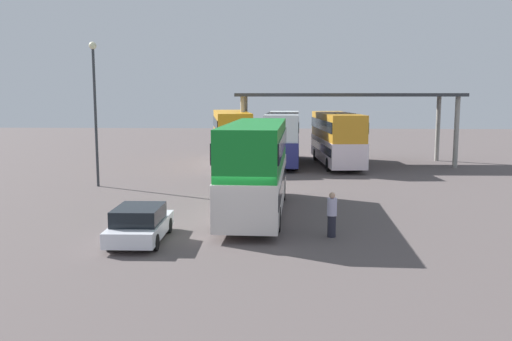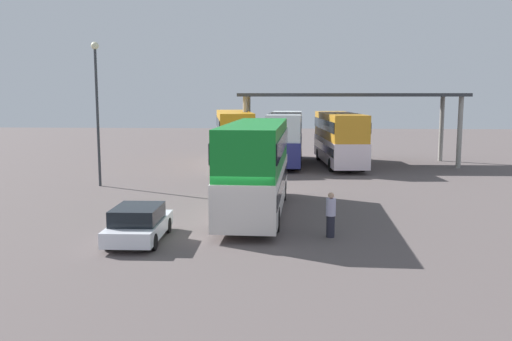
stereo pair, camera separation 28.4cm
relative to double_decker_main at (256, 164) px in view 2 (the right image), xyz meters
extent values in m
plane|color=#594F4E|center=(-0.30, -4.27, -2.29)|extent=(140.00, 140.00, 0.00)
cube|color=silver|center=(0.00, -0.01, -1.02)|extent=(2.82, 10.85, 1.83)
cube|color=#127E27|center=(0.00, -0.01, 0.89)|extent=(2.74, 10.64, 1.99)
cube|color=black|center=(0.00, -0.01, -0.80)|extent=(2.85, 10.42, 0.62)
cube|color=black|center=(0.00, -0.01, 0.99)|extent=(2.85, 10.42, 0.79)
cube|color=black|center=(0.18, 5.32, -0.75)|extent=(2.09, 0.17, 1.10)
cube|color=orange|center=(0.18, 5.32, 0.13)|extent=(1.72, 0.14, 0.36)
cylinder|color=black|center=(-1.00, 3.37, -1.79)|extent=(0.31, 1.01, 1.00)
cylinder|color=black|center=(1.22, 3.29, -1.79)|extent=(0.31, 1.01, 1.00)
cylinder|color=black|center=(-1.22, -3.31, -1.79)|extent=(0.31, 1.01, 1.00)
cylinder|color=black|center=(1.00, -3.39, -1.79)|extent=(0.31, 1.01, 1.00)
cube|color=white|center=(-4.07, -5.03, -1.79)|extent=(1.85, 4.04, 0.55)
cube|color=black|center=(-4.07, -5.23, -1.23)|extent=(1.67, 2.23, 0.58)
cylinder|color=black|center=(-4.90, -3.80, -1.99)|extent=(0.21, 0.60, 0.60)
cylinder|color=black|center=(-3.29, -3.77, -1.99)|extent=(0.21, 0.60, 0.60)
cylinder|color=black|center=(-4.86, -6.29, -1.99)|extent=(0.21, 0.60, 0.60)
cylinder|color=black|center=(-3.24, -6.26, -1.99)|extent=(0.21, 0.60, 0.60)
cube|color=white|center=(-2.83, 18.03, -1.02)|extent=(4.19, 11.65, 1.83)
cube|color=orange|center=(-2.83, 18.03, 0.88)|extent=(4.08, 11.41, 1.98)
cube|color=black|center=(-2.83, 18.03, -0.81)|extent=(4.16, 11.20, 0.62)
cube|color=black|center=(-2.83, 18.03, 0.98)|extent=(4.16, 11.20, 0.79)
cube|color=black|center=(-3.69, 23.61, -0.75)|extent=(2.11, 0.42, 1.10)
cube|color=orange|center=(-3.69, 23.61, 0.13)|extent=(1.74, 0.34, 0.36)
cylinder|color=black|center=(-4.48, 21.35, -1.79)|extent=(0.43, 1.03, 1.00)
cylinder|color=black|center=(-2.25, 21.69, -1.79)|extent=(0.43, 1.03, 1.00)
cylinder|color=black|center=(-3.42, 14.37, -1.79)|extent=(0.43, 1.03, 1.00)
cylinder|color=black|center=(-1.19, 14.71, -1.79)|extent=(0.43, 1.03, 1.00)
cube|color=navy|center=(1.25, 18.46, -1.05)|extent=(2.82, 11.30, 1.78)
cube|color=white|center=(1.25, 18.46, 0.80)|extent=(2.74, 11.07, 1.92)
cube|color=black|center=(1.25, 18.46, -0.84)|extent=(2.85, 10.85, 0.60)
cube|color=black|center=(1.25, 18.46, 0.90)|extent=(2.85, 10.85, 0.77)
cube|color=black|center=(1.42, 24.02, -0.78)|extent=(2.12, 0.16, 1.07)
cube|color=orange|center=(1.42, 24.02, 0.07)|extent=(1.75, 0.13, 0.36)
cylinder|color=black|center=(0.23, 21.98, -1.79)|extent=(0.31, 1.01, 1.00)
cylinder|color=black|center=(2.48, 21.91, -1.79)|extent=(0.31, 1.01, 1.00)
cylinder|color=black|center=(0.02, 15.02, -1.79)|extent=(0.31, 1.01, 1.00)
cylinder|color=black|center=(2.28, 14.95, -1.79)|extent=(0.31, 1.01, 1.00)
cube|color=white|center=(5.40, 17.70, -1.05)|extent=(3.34, 11.10, 1.78)
cube|color=orange|center=(5.40, 17.70, 0.81)|extent=(3.25, 10.88, 1.93)
cube|color=black|center=(5.40, 17.70, -0.83)|extent=(3.34, 10.67, 0.61)
cube|color=black|center=(5.40, 17.70, 0.90)|extent=(3.34, 10.67, 0.77)
cube|color=black|center=(4.99, 23.10, -0.78)|extent=(2.14, 0.26, 1.07)
cube|color=orange|center=(4.99, 23.10, 0.07)|extent=(1.76, 0.21, 0.36)
cylinder|color=black|center=(4.01, 21.00, -1.79)|extent=(0.36, 1.02, 1.00)
cylinder|color=black|center=(6.28, 21.17, -1.79)|extent=(0.36, 1.02, 1.00)
cylinder|color=black|center=(4.53, 14.24, -1.79)|extent=(0.36, 1.02, 1.00)
cylinder|color=black|center=(6.79, 14.41, -1.79)|extent=(0.36, 1.02, 1.00)
cube|color=#33353A|center=(6.17, 18.78, 3.16)|extent=(17.32, 6.10, 0.25)
cylinder|color=#9E9B93|center=(14.11, 21.22, 0.37)|extent=(0.36, 0.36, 5.32)
cylinder|color=#9E9B93|center=(14.21, 16.72, 0.37)|extent=(0.36, 0.36, 5.32)
cylinder|color=#9E9B93|center=(-1.88, 20.84, 0.37)|extent=(0.36, 0.36, 5.32)
cylinder|color=#9E9B93|center=(-1.77, 16.35, 0.37)|extent=(0.36, 0.36, 5.32)
cylinder|color=#33353A|center=(-9.82, 7.11, 1.77)|extent=(0.16, 0.16, 8.12)
sphere|color=beige|center=(-9.82, 7.11, 5.98)|extent=(0.44, 0.44, 0.44)
cylinder|color=#262633|center=(3.10, -4.09, -1.87)|extent=(0.32, 0.32, 0.84)
cylinder|color=silver|center=(3.10, -4.09, -1.11)|extent=(0.38, 0.38, 0.67)
sphere|color=tan|center=(3.10, -4.09, -0.66)|extent=(0.24, 0.24, 0.24)
camera|label=1|loc=(1.17, -24.56, 3.10)|focal=38.15mm
camera|label=2|loc=(1.46, -24.54, 3.10)|focal=38.15mm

